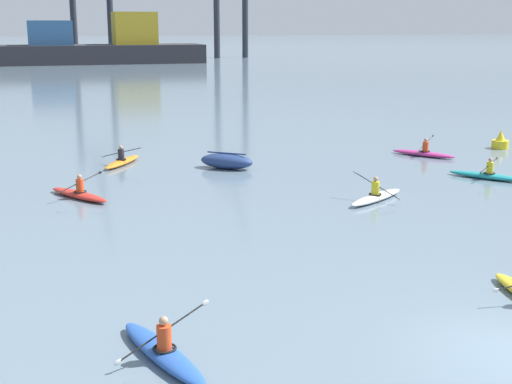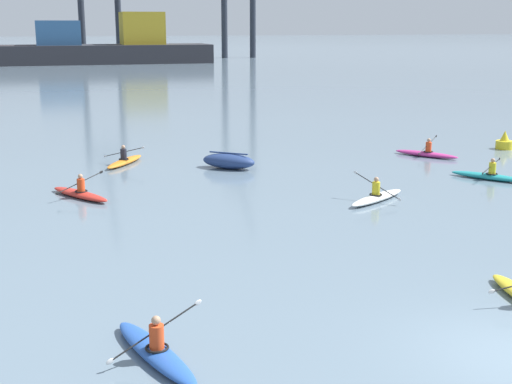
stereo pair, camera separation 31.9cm
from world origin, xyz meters
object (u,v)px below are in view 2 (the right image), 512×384
Objects in this scene: channel_buoy at (504,142)px; kayak_red at (80,193)px; kayak_magenta at (427,153)px; kayak_white at (377,197)px; kayak_blue at (155,350)px; kayak_orange at (125,161)px; container_barge at (62,48)px; kayak_teal at (490,176)px; capsized_dinghy at (229,161)px.

channel_buoy is 0.31× the size of kayak_red.
kayak_magenta is at bearing 12.60° from kayak_red.
kayak_white reaches higher than channel_buoy.
kayak_white is 0.93× the size of kayak_blue.
kayak_blue is at bearing -138.84° from channel_buoy.
kayak_orange is 20.61m from kayak_blue.
channel_buoy is at bearing 11.79° from kayak_red.
container_barge reaches higher than kayak_white.
container_barge reaches higher than kayak_blue.
container_barge is 94.95m from kayak_magenta.
kayak_magenta is (17.39, 3.89, -0.00)m from kayak_red.
channel_buoy is at bearing -77.34° from container_barge.
kayak_teal is (15.52, -99.22, -2.55)m from container_barge.
kayak_orange is at bearing 171.10° from kayak_magenta.
kayak_magenta reaches higher than channel_buoy.
kayak_white is 14.57m from kayak_blue.
channel_buoy is (20.84, -92.79, -2.36)m from container_barge.
container_barge is 16.04× the size of kayak_white.
kayak_teal is at bearing -28.17° from kayak_orange.
capsized_dinghy is at bearing -86.81° from container_barge.
container_barge is 51.23× the size of channel_buoy.
kayak_blue is (-1.58, -20.55, 0.00)m from kayak_orange.
container_barge is at bearing 99.50° from kayak_magenta.
kayak_red and kayak_teal have the same top height.
kayak_teal is at bearing -129.58° from channel_buoy.
container_barge is 111.85m from kayak_blue.
capsized_dinghy is 0.85× the size of kayak_white.
kayak_blue reaches higher than kayak_magenta.
kayak_red is at bearing 160.81° from kayak_white.
kayak_teal is (-5.32, -6.44, -0.19)m from channel_buoy.
channel_buoy is 14.47m from kayak_white.
kayak_red is (-22.57, -4.71, -0.19)m from channel_buoy.
kayak_teal reaches higher than capsized_dinghy.
channel_buoy is at bearing 35.96° from kayak_white.
kayak_blue is at bearing -142.56° from kayak_teal.
channel_buoy is at bearing -4.31° from kayak_orange.
container_barge is 16.63× the size of kayak_teal.
kayak_magenta reaches higher than kayak_red.
kayak_white reaches higher than kayak_magenta.
capsized_dinghy is 15.64m from channel_buoy.
kayak_orange is 1.03× the size of kayak_magenta.
container_barge is 16.06× the size of kayak_red.
kayak_blue is (-6.15, -18.15, -0.18)m from capsized_dinghy.
container_barge is at bearing 90.42° from kayak_orange.
container_barge reaches higher than capsized_dinghy.
kayak_magenta is at bearing 49.61° from kayak_white.
capsized_dinghy is 0.85× the size of kayak_orange.
channel_buoy is 8.35m from kayak_teal.
capsized_dinghy is 10.43m from kayak_magenta.
kayak_white is 6.71m from kayak_teal.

